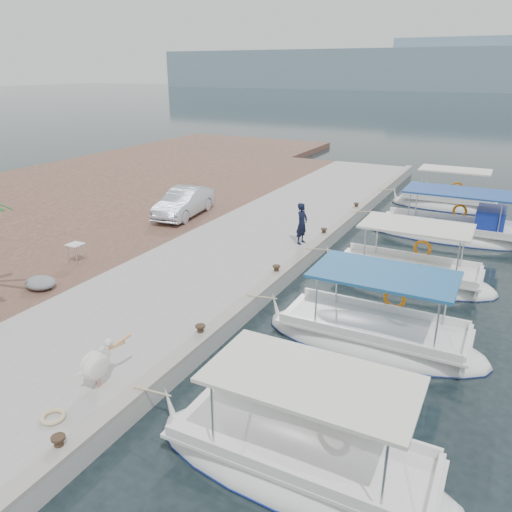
{
  "coord_description": "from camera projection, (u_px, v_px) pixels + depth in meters",
  "views": [
    {
      "loc": [
        6.6,
        -13.66,
        7.48
      ],
      "look_at": [
        -1.0,
        1.15,
        1.2
      ],
      "focal_mm": 35.0,
      "sensor_mm": 36.0,
      "label": 1
    }
  ],
  "objects": [
    {
      "name": "tarp_bundle",
      "position": [
        40.0,
        283.0,
        16.81
      ],
      "size": [
        1.1,
        0.9,
        0.4
      ],
      "primitive_type": "ellipsoid",
      "color": "slate",
      "rests_on": "cobblestone_strip"
    },
    {
      "name": "land_backing",
      "position": [
        23.0,
        203.0,
        28.59
      ],
      "size": [
        16.0,
        60.0,
        0.48
      ],
      "primitive_type": "cube",
      "color": "#51342A",
      "rests_on": "ground"
    },
    {
      "name": "fishing_caique_e",
      "position": [
        447.0,
        206.0,
        28.44
      ],
      "size": [
        6.26,
        2.12,
        2.83
      ],
      "color": "silver",
      "rests_on": "ground"
    },
    {
      "name": "fishing_caique_a",
      "position": [
        299.0,
        466.0,
        9.84
      ],
      "size": [
        6.47,
        2.26,
        2.83
      ],
      "color": "silver",
      "rests_on": "ground"
    },
    {
      "name": "concrete_quay",
      "position": [
        255.0,
        242.0,
        22.18
      ],
      "size": [
        6.0,
        40.0,
        0.5
      ],
      "primitive_type": "cube",
      "color": "gray",
      "rests_on": "ground"
    },
    {
      "name": "quay_curb",
      "position": [
        314.0,
        244.0,
        20.89
      ],
      "size": [
        0.44,
        40.0,
        0.12
      ],
      "primitive_type": "cube",
      "color": "gray",
      "rests_on": "concrete_quay"
    },
    {
      "name": "fishing_caique_b",
      "position": [
        372.0,
        339.0,
        14.45
      ],
      "size": [
        6.47,
        2.47,
        2.83
      ],
      "color": "silver",
      "rests_on": "ground"
    },
    {
      "name": "fishing_caique_c",
      "position": [
        406.0,
        278.0,
        18.63
      ],
      "size": [
        6.38,
        2.42,
        2.83
      ],
      "color": "silver",
      "rests_on": "ground"
    },
    {
      "name": "mooring_bollards",
      "position": [
        276.0,
        269.0,
        17.98
      ],
      "size": [
        0.28,
        20.28,
        0.33
      ],
      "color": "black",
      "rests_on": "concrete_quay"
    },
    {
      "name": "ground",
      "position": [
        267.0,
        305.0,
        16.83
      ],
      "size": [
        400.0,
        400.0,
        0.0
      ],
      "primitive_type": "plane",
      "color": "black",
      "rests_on": "ground"
    },
    {
      "name": "fisherman",
      "position": [
        302.0,
        224.0,
        20.91
      ],
      "size": [
        0.5,
        0.69,
        1.75
      ],
      "primitive_type": "imported",
      "rotation": [
        0.0,
        0.0,
        1.44
      ],
      "color": "black",
      "rests_on": "concrete_quay"
    },
    {
      "name": "pelican",
      "position": [
        97.0,
        364.0,
        11.55
      ],
      "size": [
        0.67,
        1.39,
        1.08
      ],
      "color": "tan",
      "rests_on": "concrete_quay"
    },
    {
      "name": "parked_car",
      "position": [
        184.0,
        202.0,
        24.91
      ],
      "size": [
        1.97,
        4.38,
        1.4
      ],
      "primitive_type": "imported",
      "rotation": [
        0.0,
        0.0,
        0.12
      ],
      "color": "silver",
      "rests_on": "cobblestone_strip"
    },
    {
      "name": "rope_coil",
      "position": [
        53.0,
        417.0,
        10.58
      ],
      "size": [
        0.54,
        0.54,
        0.1
      ],
      "primitive_type": "torus",
      "color": "#C6B284",
      "rests_on": "concrete_quay"
    },
    {
      "name": "folding_table",
      "position": [
        76.0,
        249.0,
        18.99
      ],
      "size": [
        0.55,
        0.55,
        0.73
      ],
      "color": "silver",
      "rests_on": "cobblestone_strip"
    },
    {
      "name": "cobblestone_strip",
      "position": [
        164.0,
        226.0,
        24.32
      ],
      "size": [
        4.0,
        40.0,
        0.5
      ],
      "primitive_type": "cube",
      "color": "#51342A",
      "rests_on": "ground"
    },
    {
      "name": "fishing_caique_d",
      "position": [
        450.0,
        233.0,
        23.51
      ],
      "size": [
        7.7,
        2.61,
        2.83
      ],
      "color": "silver",
      "rests_on": "ground"
    }
  ]
}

